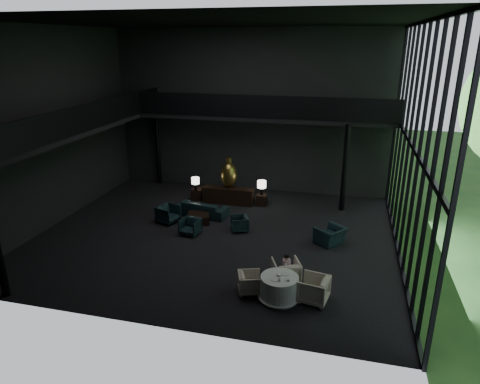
% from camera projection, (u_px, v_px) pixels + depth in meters
% --- Properties ---
extents(floor, '(14.00, 12.00, 0.02)m').
position_uv_depth(floor, '(217.00, 235.00, 17.19)').
color(floor, black).
rests_on(floor, ground).
extents(ceiling, '(14.00, 12.00, 0.02)m').
position_uv_depth(ceiling, '(212.00, 21.00, 14.53)').
color(ceiling, black).
rests_on(ceiling, ground).
extents(wall_back, '(14.00, 0.04, 8.00)m').
position_uv_depth(wall_back, '(250.00, 112.00, 21.35)').
color(wall_back, black).
rests_on(wall_back, ground).
extents(wall_front, '(14.00, 0.04, 8.00)m').
position_uv_depth(wall_front, '(142.00, 188.00, 10.37)').
color(wall_front, black).
rests_on(wall_front, ground).
extents(wall_left, '(0.04, 12.00, 8.00)m').
position_uv_depth(wall_left, '(51.00, 128.00, 17.46)').
color(wall_left, black).
rests_on(wall_left, ground).
extents(curtain_wall, '(0.20, 12.00, 8.00)m').
position_uv_depth(curtain_wall, '(414.00, 148.00, 14.27)').
color(curtain_wall, black).
rests_on(curtain_wall, ground).
extents(mezzanine_left, '(2.00, 12.00, 0.25)m').
position_uv_depth(mezzanine_left, '(73.00, 129.00, 17.23)').
color(mezzanine_left, black).
rests_on(mezzanine_left, wall_left).
extents(mezzanine_back, '(12.00, 2.00, 0.25)m').
position_uv_depth(mezzanine_back, '(266.00, 116.00, 20.20)').
color(mezzanine_back, black).
rests_on(mezzanine_back, wall_back).
extents(railing_left, '(0.06, 12.00, 1.00)m').
position_uv_depth(railing_left, '(93.00, 116.00, 16.80)').
color(railing_left, black).
rests_on(railing_left, mezzanine_left).
extents(railing_back, '(12.00, 0.06, 1.00)m').
position_uv_depth(railing_back, '(262.00, 107.00, 19.09)').
color(railing_back, black).
rests_on(railing_back, mezzanine_back).
extents(column_nw, '(0.24, 0.24, 4.00)m').
position_uv_depth(column_nw, '(158.00, 147.00, 22.88)').
color(column_nw, black).
rests_on(column_nw, floor).
extents(column_ne, '(0.24, 0.24, 4.00)m').
position_uv_depth(column_ne, '(345.00, 168.00, 19.09)').
color(column_ne, black).
rests_on(column_ne, floor).
extents(console, '(2.45, 0.56, 0.78)m').
position_uv_depth(console, '(228.00, 196.00, 20.44)').
color(console, black).
rests_on(console, floor).
extents(bronze_urn, '(0.78, 0.78, 1.45)m').
position_uv_depth(bronze_urn, '(229.00, 174.00, 20.26)').
color(bronze_urn, olive).
rests_on(bronze_urn, console).
extents(side_table_left, '(0.51, 0.51, 0.56)m').
position_uv_depth(side_table_left, '(197.00, 194.00, 20.95)').
color(side_table_left, black).
rests_on(side_table_left, floor).
extents(table_lamp_left, '(0.38, 0.38, 0.64)m').
position_uv_depth(table_lamp_left, '(195.00, 181.00, 20.50)').
color(table_lamp_left, black).
rests_on(table_lamp_left, side_table_left).
extents(side_table_right, '(0.48, 0.48, 0.53)m').
position_uv_depth(side_table_right, '(262.00, 200.00, 20.26)').
color(side_table_right, black).
rests_on(side_table_right, floor).
extents(table_lamp_right, '(0.41, 0.41, 0.69)m').
position_uv_depth(table_lamp_right, '(262.00, 185.00, 19.96)').
color(table_lamp_right, black).
rests_on(table_lamp_right, side_table_right).
extents(sofa, '(2.52, 1.10, 0.95)m').
position_uv_depth(sofa, '(203.00, 205.00, 18.99)').
color(sofa, black).
rests_on(sofa, floor).
extents(lounge_armchair_west, '(1.05, 1.08, 0.89)m').
position_uv_depth(lounge_armchair_west, '(168.00, 213.00, 18.26)').
color(lounge_armchair_west, '#172B2F').
rests_on(lounge_armchair_west, floor).
extents(lounge_armchair_east, '(0.75, 0.77, 0.61)m').
position_uv_depth(lounge_armchair_east, '(240.00, 224.00, 17.49)').
color(lounge_armchair_east, black).
rests_on(lounge_armchair_east, floor).
extents(lounge_armchair_south, '(0.75, 0.72, 0.68)m').
position_uv_depth(lounge_armchair_south, '(190.00, 226.00, 17.14)').
color(lounge_armchair_south, black).
rests_on(lounge_armchair_south, floor).
extents(window_armchair, '(1.12, 1.18, 0.87)m').
position_uv_depth(window_armchair, '(330.00, 233.00, 16.32)').
color(window_armchair, black).
rests_on(window_armchair, floor).
extents(coffee_table, '(1.12, 1.12, 0.39)m').
position_uv_depth(coffee_table, '(199.00, 218.00, 18.34)').
color(coffee_table, black).
rests_on(coffee_table, floor).
extents(dining_table, '(1.29, 1.29, 0.75)m').
position_uv_depth(dining_table, '(279.00, 289.00, 12.84)').
color(dining_table, white).
rests_on(dining_table, floor).
extents(dining_chair_north, '(1.18, 1.14, 0.94)m').
position_uv_depth(dining_chair_north, '(286.00, 269.00, 13.67)').
color(dining_chair_north, '#A6A29B').
rests_on(dining_chair_north, floor).
extents(dining_chair_east, '(1.03, 1.08, 0.96)m').
position_uv_depth(dining_chair_east, '(314.00, 287.00, 12.69)').
color(dining_chair_east, '#B8B39D').
rests_on(dining_chair_east, floor).
extents(dining_chair_west, '(0.77, 0.80, 0.66)m').
position_uv_depth(dining_chair_west, '(250.00, 282.00, 13.18)').
color(dining_chair_west, '#B3AE9F').
rests_on(dining_chair_west, floor).
extents(child, '(0.26, 0.26, 0.56)m').
position_uv_depth(child, '(287.00, 262.00, 13.58)').
color(child, '#C390AC').
rests_on(child, dining_chair_north).
extents(plate_a, '(0.31, 0.31, 0.02)m').
position_uv_depth(plate_a, '(275.00, 279.00, 12.54)').
color(plate_a, white).
rests_on(plate_a, dining_table).
extents(plate_b, '(0.27, 0.27, 0.02)m').
position_uv_depth(plate_b, '(286.00, 274.00, 12.84)').
color(plate_b, white).
rests_on(plate_b, dining_table).
extents(saucer, '(0.19, 0.19, 0.01)m').
position_uv_depth(saucer, '(286.00, 280.00, 12.50)').
color(saucer, white).
rests_on(saucer, dining_table).
extents(coffee_cup, '(0.11, 0.11, 0.07)m').
position_uv_depth(coffee_cup, '(288.00, 280.00, 12.46)').
color(coffee_cup, white).
rests_on(coffee_cup, saucer).
extents(cereal_bowl, '(0.15, 0.15, 0.08)m').
position_uv_depth(cereal_bowl, '(279.00, 275.00, 12.75)').
color(cereal_bowl, white).
rests_on(cereal_bowl, dining_table).
extents(cream_pot, '(0.09, 0.09, 0.08)m').
position_uv_depth(cream_pot, '(279.00, 280.00, 12.45)').
color(cream_pot, '#99999E').
rests_on(cream_pot, dining_table).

